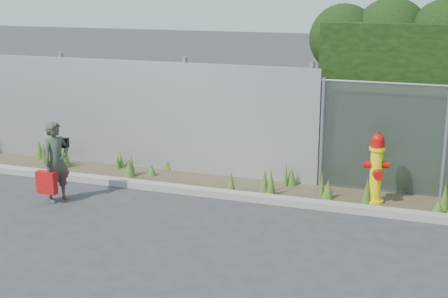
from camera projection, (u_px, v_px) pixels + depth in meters
ground at (212, 238)px, 9.29m from camera, size 80.00×80.00×0.00m
curb at (248, 197)px, 10.92m from camera, size 16.00×0.22×0.12m
weed_strip at (255, 180)px, 11.56m from camera, size 16.00×1.32×0.53m
corrugated_fence at (114, 113)px, 12.78m from camera, size 8.50×0.21×2.30m
fire_hydrant at (376, 169)px, 10.61m from camera, size 0.43×0.38×1.28m
woman at (57, 162)px, 10.73m from camera, size 0.51×0.61×1.41m
red_tote_bag at (47, 183)px, 10.68m from camera, size 0.35×0.13×0.46m
black_shoulder_bag at (62, 143)px, 10.85m from camera, size 0.23×0.09×0.17m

